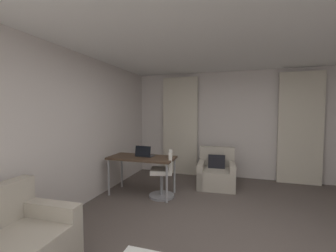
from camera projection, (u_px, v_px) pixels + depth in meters
ground_plane at (231, 247)px, 2.64m from camera, size 12.00×12.00×0.00m
wall_window at (236, 125)px, 5.44m from camera, size 5.12×0.06×2.60m
wall_left at (57, 133)px, 3.31m from camera, size 0.06×6.12×2.60m
ceiling at (236, 21)px, 2.47m from camera, size 5.12×6.12×0.06m
curtain_left_panel at (180, 126)px, 5.73m from camera, size 0.90×0.06×2.50m
curtain_right_panel at (300, 128)px, 4.91m from camera, size 0.90×0.06×2.50m
armchair at (216, 174)px, 4.80m from camera, size 0.81×0.82×0.82m
desk at (142, 160)px, 4.32m from camera, size 1.28×0.60×0.74m
desk_chair at (164, 176)px, 4.19m from camera, size 0.49×0.49×0.88m
laptop at (144, 154)px, 4.33m from camera, size 0.33×0.26×0.22m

